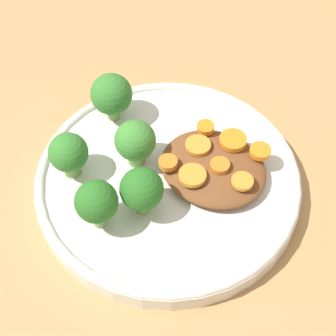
% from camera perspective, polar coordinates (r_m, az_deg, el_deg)
% --- Properties ---
extents(ground_plane, '(4.00, 4.00, 0.00)m').
position_cam_1_polar(ground_plane, '(0.58, 0.00, -2.06)').
color(ground_plane, tan).
extents(plate, '(0.27, 0.27, 0.02)m').
position_cam_1_polar(plate, '(0.57, 0.00, -1.31)').
color(plate, silver).
rests_on(plate, ground_plane).
extents(stew_mound, '(0.10, 0.11, 0.02)m').
position_cam_1_polar(stew_mound, '(0.56, 4.61, 0.02)').
color(stew_mound, brown).
rests_on(stew_mound, plate).
extents(broccoli_floret_0, '(0.04, 0.04, 0.05)m').
position_cam_1_polar(broccoli_floret_0, '(0.56, -3.33, 2.72)').
color(broccoli_floret_0, '#759E51').
rests_on(broccoli_floret_0, plate).
extents(broccoli_floret_1, '(0.04, 0.04, 0.05)m').
position_cam_1_polar(broccoli_floret_1, '(0.52, -2.42, -2.39)').
color(broccoli_floret_1, '#759E51').
rests_on(broccoli_floret_1, plate).
extents(broccoli_floret_2, '(0.04, 0.04, 0.05)m').
position_cam_1_polar(broccoli_floret_2, '(0.56, -10.07, 1.45)').
color(broccoli_floret_2, '#759E51').
rests_on(broccoli_floret_2, plate).
extents(broccoli_floret_3, '(0.04, 0.04, 0.06)m').
position_cam_1_polar(broccoli_floret_3, '(0.51, -7.27, -3.49)').
color(broccoli_floret_3, '#7FA85B').
rests_on(broccoli_floret_3, plate).
extents(broccoli_floret_4, '(0.04, 0.04, 0.06)m').
position_cam_1_polar(broccoli_floret_4, '(0.60, -5.76, 7.40)').
color(broccoli_floret_4, '#759E51').
rests_on(broccoli_floret_4, plate).
extents(carrot_slice_0, '(0.02, 0.02, 0.01)m').
position_cam_1_polar(carrot_slice_0, '(0.55, 5.30, 0.27)').
color(carrot_slice_0, orange).
rests_on(carrot_slice_0, stew_mound).
extents(carrot_slice_1, '(0.02, 0.02, 0.00)m').
position_cam_1_polar(carrot_slice_1, '(0.54, 7.56, -1.34)').
color(carrot_slice_1, orange).
rests_on(carrot_slice_1, stew_mound).
extents(carrot_slice_2, '(0.02, 0.02, 0.01)m').
position_cam_1_polar(carrot_slice_2, '(0.58, 3.84, 4.14)').
color(carrot_slice_2, orange).
rests_on(carrot_slice_2, stew_mound).
extents(carrot_slice_3, '(0.03, 0.03, 0.00)m').
position_cam_1_polar(carrot_slice_3, '(0.56, 3.06, 2.30)').
color(carrot_slice_3, orange).
rests_on(carrot_slice_3, stew_mound).
extents(carrot_slice_4, '(0.02, 0.02, 0.01)m').
position_cam_1_polar(carrot_slice_4, '(0.57, 9.35, 1.71)').
color(carrot_slice_4, orange).
rests_on(carrot_slice_4, stew_mound).
extents(carrot_slice_5, '(0.03, 0.03, 0.00)m').
position_cam_1_polar(carrot_slice_5, '(0.54, 2.49, -0.76)').
color(carrot_slice_5, orange).
rests_on(carrot_slice_5, stew_mound).
extents(carrot_slice_6, '(0.03, 0.03, 0.01)m').
position_cam_1_polar(carrot_slice_6, '(0.57, 6.62, 2.81)').
color(carrot_slice_6, orange).
rests_on(carrot_slice_6, stew_mound).
extents(carrot_slice_7, '(0.02, 0.02, 0.01)m').
position_cam_1_polar(carrot_slice_7, '(0.55, 0.28, 0.63)').
color(carrot_slice_7, orange).
rests_on(carrot_slice_7, stew_mound).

